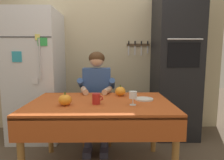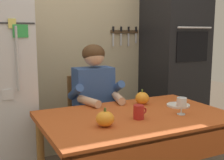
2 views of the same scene
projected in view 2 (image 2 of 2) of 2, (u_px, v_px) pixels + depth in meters
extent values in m
cube|color=#BCAD89|center=(83.00, 37.00, 3.20)|extent=(3.70, 0.10, 2.60)
cube|color=#4C3823|center=(125.00, 32.00, 3.35)|extent=(0.36, 0.02, 0.04)
cube|color=silver|center=(113.00, 40.00, 3.29)|extent=(0.02, 0.01, 0.15)
cube|color=black|center=(113.00, 29.00, 3.27)|extent=(0.02, 0.01, 0.06)
cube|color=silver|center=(121.00, 40.00, 3.34)|extent=(0.02, 0.01, 0.14)
cube|color=black|center=(121.00, 29.00, 3.32)|extent=(0.02, 0.01, 0.06)
cube|color=silver|center=(129.00, 40.00, 3.38)|extent=(0.02, 0.01, 0.15)
cube|color=black|center=(129.00, 29.00, 3.36)|extent=(0.02, 0.01, 0.06)
cube|color=silver|center=(136.00, 38.00, 3.42)|extent=(0.02, 0.01, 0.12)
cube|color=black|center=(136.00, 29.00, 3.40)|extent=(0.02, 0.01, 0.06)
cylinder|color=silver|center=(17.00, 59.00, 2.21)|extent=(0.02, 0.02, 0.50)
cube|color=#E5D666|center=(12.00, 23.00, 2.17)|extent=(0.06, 0.01, 0.07)
cube|color=green|center=(20.00, 31.00, 2.20)|extent=(0.11, 0.01, 0.10)
cube|color=silver|center=(8.00, 95.00, 2.23)|extent=(0.08, 0.01, 0.08)
cube|color=black|center=(174.00, 58.00, 3.37)|extent=(0.60, 0.60, 2.10)
cube|color=black|center=(192.00, 47.00, 3.07)|extent=(0.42, 0.01, 0.32)
cylinder|color=silver|center=(195.00, 28.00, 3.02)|extent=(0.45, 0.02, 0.02)
cylinder|color=#9E6B33|center=(41.00, 159.00, 2.29)|extent=(0.06, 0.06, 0.70)
cylinder|color=#9E6B33|center=(171.00, 135.00, 2.85)|extent=(0.06, 0.06, 0.70)
cube|color=#B24C1E|center=(136.00, 117.00, 2.17)|extent=(1.40, 0.90, 0.04)
cube|color=#B24C1E|center=(172.00, 151.00, 1.79)|extent=(1.40, 0.01, 0.20)
cube|color=brown|center=(92.00, 128.00, 2.79)|extent=(0.40, 0.40, 0.04)
cube|color=brown|center=(85.00, 99.00, 2.91)|extent=(0.36, 0.04, 0.48)
cylinder|color=brown|center=(82.00, 160.00, 2.60)|extent=(0.04, 0.04, 0.41)
cylinder|color=brown|center=(71.00, 147.00, 2.91)|extent=(0.04, 0.04, 0.41)
cylinder|color=brown|center=(116.00, 153.00, 2.75)|extent=(0.04, 0.04, 0.41)
cylinder|color=brown|center=(101.00, 141.00, 3.05)|extent=(0.04, 0.04, 0.41)
cylinder|color=#38384C|center=(116.00, 159.00, 2.59)|extent=(0.09, 0.09, 0.38)
cube|color=#38384C|center=(90.00, 128.00, 2.60)|extent=(0.12, 0.40, 0.11)
cube|color=#38384C|center=(108.00, 125.00, 2.68)|extent=(0.12, 0.40, 0.11)
cube|color=#33518E|center=(93.00, 93.00, 2.70)|extent=(0.36, 0.20, 0.48)
cylinder|color=#33518E|center=(75.00, 92.00, 2.54)|extent=(0.07, 0.26, 0.18)
cylinder|color=#33518E|center=(116.00, 88.00, 2.72)|extent=(0.07, 0.26, 0.18)
cylinder|color=#D8A884|center=(89.00, 101.00, 2.43)|extent=(0.13, 0.27, 0.07)
cylinder|color=#D8A884|center=(118.00, 98.00, 2.55)|extent=(0.13, 0.27, 0.07)
sphere|color=#D8A884|center=(94.00, 56.00, 2.62)|extent=(0.19, 0.19, 0.19)
ellipsoid|color=#472D19|center=(93.00, 53.00, 2.63)|extent=(0.21, 0.21, 0.17)
cylinder|color=#B2231E|center=(139.00, 112.00, 2.05)|extent=(0.08, 0.08, 0.10)
torus|color=#B2231E|center=(144.00, 111.00, 2.07)|extent=(0.05, 0.01, 0.05)
cylinder|color=white|center=(181.00, 114.00, 2.17)|extent=(0.06, 0.06, 0.01)
cylinder|color=white|center=(181.00, 110.00, 2.16)|extent=(0.01, 0.01, 0.06)
cylinder|color=white|center=(182.00, 102.00, 2.15)|extent=(0.07, 0.07, 0.07)
ellipsoid|color=orange|center=(105.00, 119.00, 1.89)|extent=(0.12, 0.12, 0.10)
cylinder|color=#4C6023|center=(105.00, 110.00, 1.88)|extent=(0.02, 0.02, 0.02)
ellipsoid|color=orange|center=(142.00, 98.00, 2.47)|extent=(0.12, 0.12, 0.11)
cylinder|color=#4C6023|center=(142.00, 91.00, 2.46)|extent=(0.02, 0.02, 0.02)
cylinder|color=silver|center=(178.00, 105.00, 2.41)|extent=(0.19, 0.19, 0.02)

